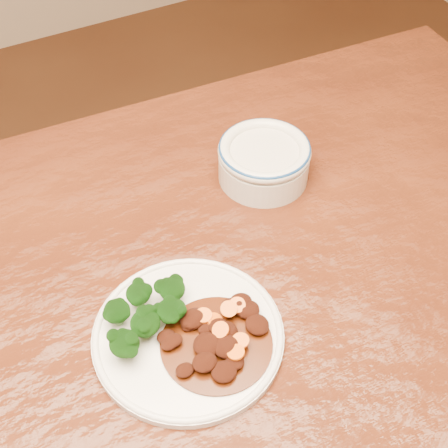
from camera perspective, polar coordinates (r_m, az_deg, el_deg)
name	(u,v)px	position (r m, az deg, el deg)	size (l,w,h in m)	color
dining_table	(151,376)	(0.83, -6.67, -13.64)	(1.55, 0.99, 0.75)	#4D200D
dinner_plate	(188,335)	(0.76, -3.30, -10.07)	(0.23, 0.23, 0.01)	white
broccoli_florets	(146,314)	(0.75, -7.11, -8.13)	(0.11, 0.09, 0.04)	#5A8846
mince_stew	(219,335)	(0.74, -0.45, -10.15)	(0.13, 0.13, 0.03)	#451707
dip_bowl	(264,160)	(0.92, 3.67, 5.90)	(0.14, 0.14, 0.06)	beige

